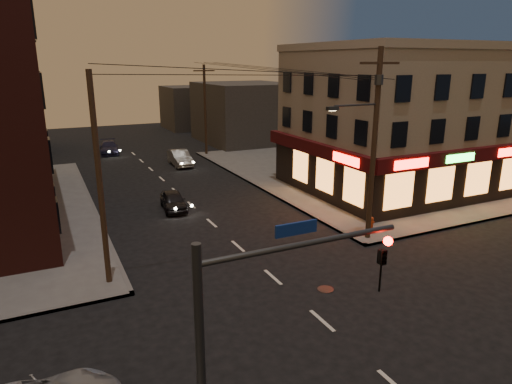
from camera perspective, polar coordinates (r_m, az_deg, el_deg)
ground at (r=18.06m, az=8.26°, el=-15.63°), size 120.00×120.00×0.00m
sidewalk_ne at (r=42.51m, az=14.35°, el=2.78°), size 24.00×28.00×0.15m
pizza_building at (r=36.17m, az=18.03°, el=8.75°), size 15.85×12.85×10.50m
bg_building_ne_a at (r=55.85m, az=-1.34°, el=9.90°), size 10.00×12.00×7.00m
bg_building_ne_b at (r=68.21m, az=-7.83°, el=10.44°), size 8.00×8.00×6.00m
utility_pole_main at (r=24.36m, az=14.41°, el=6.85°), size 4.20×0.44×10.00m
utility_pole_far at (r=47.53m, az=-6.37°, el=10.13°), size 0.26×0.26×9.00m
utility_pole_west at (r=19.82m, az=-18.97°, el=1.18°), size 0.24×0.24×9.00m
traffic_signal at (r=9.36m, az=-0.66°, el=-18.20°), size 4.49×0.32×6.47m
sedan_near at (r=30.48m, az=-10.29°, el=-1.08°), size 1.82×3.72×1.22m
sedan_mid at (r=43.57m, az=-9.50°, el=4.26°), size 1.70×4.46×1.45m
sedan_far at (r=50.99m, az=-17.89°, el=5.32°), size 2.28×4.68×1.31m
fire_hydrant at (r=27.02m, az=14.23°, el=-3.69°), size 0.33×0.33×0.73m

